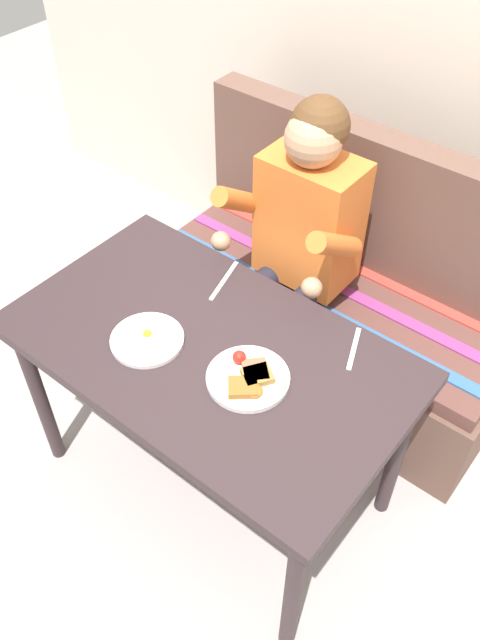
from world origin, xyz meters
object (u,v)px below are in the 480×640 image
(person, at_px, (298,234))
(plate_breakfast, at_px, (249,378))
(plate_eggs, at_px, (147,339))
(table, at_px, (209,364))
(knife, at_px, (224,281))
(fork, at_px, (354,349))
(couch, at_px, (336,304))

(person, bearing_deg, plate_breakfast, -66.29)
(plate_breakfast, bearing_deg, plate_eggs, -168.06)
(person, relative_size, plate_breakfast, 5.17)
(table, relative_size, plate_breakfast, 5.11)
(table, height_order, person, person)
(person, relative_size, knife, 6.06)
(table, xyz_separation_m, person, (-0.10, 0.59, 0.09))
(fork, bearing_deg, couch, 102.15)
(plate_breakfast, relative_size, knife, 1.17)
(couch, xyz_separation_m, plate_breakfast, (0.17, -0.79, 0.41))
(plate_breakfast, bearing_deg, knife, 139.15)
(person, height_order, plate_eggs, person)
(fork, bearing_deg, person, 121.05)
(plate_breakfast, height_order, knife, plate_breakfast)
(person, bearing_deg, couch, 61.05)
(table, bearing_deg, couch, 90.00)
(plate_eggs, height_order, fork, plate_eggs)
(couch, xyz_separation_m, knife, (-0.15, -0.52, 0.40))
(fork, bearing_deg, plate_breakfast, -141.59)
(plate_breakfast, relative_size, plate_eggs, 1.08)
(table, relative_size, plate_eggs, 5.50)
(table, height_order, fork, fork)
(person, height_order, plate_breakfast, person)
(plate_breakfast, bearing_deg, person, 113.71)
(table, distance_m, plate_breakfast, 0.20)
(person, distance_m, plate_breakfast, 0.68)
(couch, relative_size, fork, 8.47)
(plate_eggs, height_order, knife, plate_eggs)
(plate_breakfast, relative_size, fork, 1.38)
(table, bearing_deg, fork, 37.15)
(person, bearing_deg, fork, -37.28)
(person, bearing_deg, table, -80.68)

